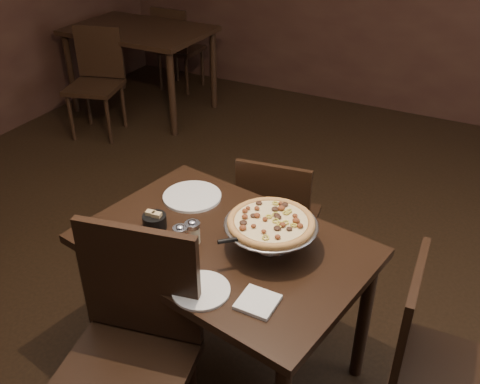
% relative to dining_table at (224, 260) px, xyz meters
% --- Properties ---
extents(room, '(6.04, 7.04, 2.84)m').
position_rel_dining_table_xyz_m(room, '(0.06, 0.00, 0.77)').
color(room, black).
rests_on(room, ground).
extents(dining_table, '(1.28, 0.97, 0.73)m').
position_rel_dining_table_xyz_m(dining_table, '(0.00, 0.00, 0.00)').
color(dining_table, black).
rests_on(dining_table, ground).
extents(background_table, '(1.26, 0.84, 0.79)m').
position_rel_dining_table_xyz_m(background_table, '(-2.20, 2.39, 0.05)').
color(background_table, black).
rests_on(background_table, ground).
extents(pizza_stand, '(0.38, 0.38, 0.16)m').
position_rel_dining_table_xyz_m(pizza_stand, '(0.19, 0.05, 0.22)').
color(pizza_stand, silver).
rests_on(pizza_stand, dining_table).
extents(parmesan_shaker, '(0.06, 0.06, 0.11)m').
position_rel_dining_table_xyz_m(parmesan_shaker, '(-0.11, -0.06, 0.15)').
color(parmesan_shaker, '#F1E7BB').
rests_on(parmesan_shaker, dining_table).
extents(pepper_flake_shaker, '(0.06, 0.06, 0.11)m').
position_rel_dining_table_xyz_m(pepper_flake_shaker, '(-0.14, -0.11, 0.15)').
color(pepper_flake_shaker, '#942A0D').
rests_on(pepper_flake_shaker, dining_table).
extents(packet_caddy, '(0.10, 0.10, 0.08)m').
position_rel_dining_table_xyz_m(packet_caddy, '(-0.31, -0.05, 0.13)').
color(packet_caddy, black).
rests_on(packet_caddy, dining_table).
extents(napkin_stack, '(0.14, 0.14, 0.01)m').
position_rel_dining_table_xyz_m(napkin_stack, '(0.28, -0.26, 0.10)').
color(napkin_stack, silver).
rests_on(napkin_stack, dining_table).
extents(plate_left, '(0.27, 0.27, 0.01)m').
position_rel_dining_table_xyz_m(plate_left, '(-0.30, 0.23, 0.10)').
color(plate_left, silver).
rests_on(plate_left, dining_table).
extents(plate_near, '(0.22, 0.22, 0.01)m').
position_rel_dining_table_xyz_m(plate_near, '(0.07, -0.30, 0.10)').
color(plate_near, silver).
rests_on(plate_near, dining_table).
extents(serving_spatula, '(0.15, 0.15, 0.02)m').
position_rel_dining_table_xyz_m(serving_spatula, '(0.11, -0.12, 0.22)').
color(serving_spatula, silver).
rests_on(serving_spatula, pizza_stand).
extents(chair_far, '(0.44, 0.44, 0.82)m').
position_rel_dining_table_xyz_m(chair_far, '(-0.03, 0.64, -0.18)').
color(chair_far, black).
rests_on(chair_far, ground).
extents(chair_near, '(0.55, 0.55, 1.00)m').
position_rel_dining_table_xyz_m(chair_near, '(-0.11, -0.51, -0.09)').
color(chair_near, black).
rests_on(chair_near, ground).
extents(chair_side, '(0.43, 0.43, 0.87)m').
position_rel_dining_table_xyz_m(chair_side, '(0.88, 0.01, -0.15)').
color(chair_side, black).
rests_on(chair_side, ground).
extents(bg_chair_far, '(0.41, 0.41, 0.86)m').
position_rel_dining_table_xyz_m(bg_chair_far, '(-2.21, 2.99, -0.16)').
color(bg_chair_far, black).
rests_on(bg_chair_far, ground).
extents(bg_chair_near, '(0.52, 0.52, 0.90)m').
position_rel_dining_table_xyz_m(bg_chair_near, '(-2.26, 1.81, -0.14)').
color(bg_chair_near, black).
rests_on(bg_chair_near, ground).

